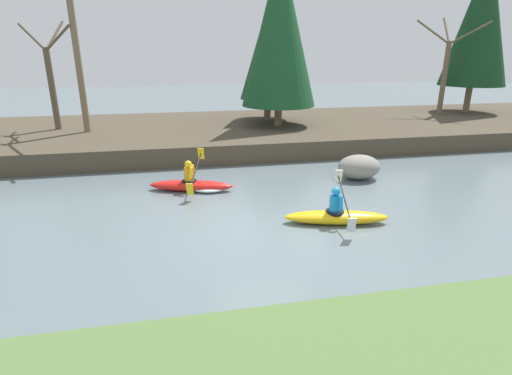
# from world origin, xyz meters

# --- Properties ---
(ground_plane) EXTENTS (90.00, 90.00, 0.00)m
(ground_plane) POSITION_xyz_m (0.00, 0.00, 0.00)
(ground_plane) COLOR slate
(riverbank_far) EXTENTS (44.00, 9.40, 0.81)m
(riverbank_far) POSITION_xyz_m (0.00, 10.64, 0.41)
(riverbank_far) COLOR #4C4233
(riverbank_far) RESTS_ON ground
(conifer_tree_left) EXTENTS (2.85, 2.85, 5.75)m
(conifer_tree_left) POSITION_xyz_m (2.74, 11.73, 4.22)
(conifer_tree_left) COLOR #7A664C
(conifer_tree_left) RESTS_ON riverbank_far
(conifer_tree_mid_left) EXTENTS (3.50, 3.50, 7.92)m
(conifer_tree_mid_left) POSITION_xyz_m (2.85, 9.88, 5.25)
(conifer_tree_mid_left) COLOR #7A664C
(conifer_tree_mid_left) RESTS_ON riverbank_far
(conifer_tree_centre) EXTENTS (3.64, 3.64, 8.76)m
(conifer_tree_centre) POSITION_xyz_m (15.05, 12.04, 5.96)
(conifer_tree_centre) COLOR #7A664C
(conifer_tree_centre) RESTS_ON riverbank_far
(bare_tree_mid_upstream) EXTENTS (2.70, 2.66, 4.81)m
(bare_tree_mid_upstream) POSITION_xyz_m (-7.48, 11.04, 3.08)
(bare_tree_mid_upstream) COLOR brown
(bare_tree_mid_upstream) RESTS_ON riverbank_far
(bare_tree_mid_downstream) EXTENTS (4.12, 4.07, 7.53)m
(bare_tree_mid_downstream) POSITION_xyz_m (-6.01, 10.13, 4.35)
(bare_tree_mid_downstream) COLOR #7A664C
(bare_tree_mid_downstream) RESTS_ON riverbank_far
(bare_tree_downstream) EXTENTS (2.94, 2.91, 5.28)m
(bare_tree_downstream) POSITION_xyz_m (12.86, 11.52, 3.30)
(bare_tree_downstream) COLOR brown
(bare_tree_downstream) RESTS_ON riverbank_far
(kayaker_lead) EXTENTS (2.79, 2.06, 1.20)m
(kayaker_lead) POSITION_xyz_m (1.89, -0.08, 0.22)
(kayaker_lead) COLOR yellow
(kayaker_lead) RESTS_ON ground
(kayaker_middle) EXTENTS (2.78, 2.04, 1.20)m
(kayaker_middle) POSITION_xyz_m (-1.64, 3.26, 0.20)
(kayaker_middle) COLOR red
(kayaker_middle) RESTS_ON ground
(boulder_midstream) EXTENTS (1.51, 1.18, 0.85)m
(boulder_midstream) POSITION_xyz_m (4.13, 3.42, 0.43)
(boulder_midstream) COLOR gray
(boulder_midstream) RESTS_ON ground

